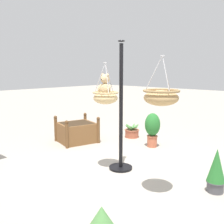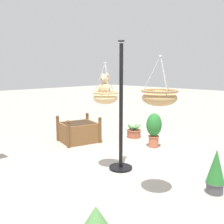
# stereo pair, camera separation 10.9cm
# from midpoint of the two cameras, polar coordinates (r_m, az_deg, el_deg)

# --- Properties ---
(ground_plane) EXTENTS (40.00, 40.00, 0.00)m
(ground_plane) POSITION_cam_midpoint_polar(r_m,az_deg,el_deg) (5.11, 1.53, -12.06)
(ground_plane) COLOR #A8A093
(display_pole_central) EXTENTS (0.44, 0.44, 2.37)m
(display_pole_central) POSITION_cam_midpoint_polar(r_m,az_deg,el_deg) (4.84, 2.61, -4.26)
(display_pole_central) COLOR black
(display_pole_central) RESTS_ON ground
(hanging_basket_with_teddy) EXTENTS (0.46, 0.46, 0.74)m
(hanging_basket_with_teddy) POSITION_cam_midpoint_polar(r_m,az_deg,el_deg) (4.65, -0.77, 3.29)
(hanging_basket_with_teddy) COLOR tan
(teddy_bear) EXTENTS (0.28, 0.25, 0.41)m
(teddy_bear) POSITION_cam_midpoint_polar(r_m,az_deg,el_deg) (4.62, -0.97, 5.53)
(teddy_bear) COLOR tan
(hanging_basket_left_high) EXTENTS (0.50, 0.50, 0.68)m
(hanging_basket_left_high) POSITION_cam_midpoint_polar(r_m,az_deg,el_deg) (3.62, 11.20, 3.28)
(hanging_basket_left_high) COLOR tan
(wooden_planter_box) EXTENTS (1.03, 1.11, 0.68)m
(wooden_planter_box) POSITION_cam_midpoint_polar(r_m,az_deg,el_deg) (6.82, -6.87, -4.25)
(wooden_planter_box) COLOR brown
(wooden_planter_box) RESTS_ON ground
(potted_plant_fern_front) EXTENTS (0.37, 0.37, 0.83)m
(potted_plant_fern_front) POSITION_cam_midpoint_polar(r_m,az_deg,el_deg) (6.35, 9.66, -3.45)
(potted_plant_fern_front) COLOR #BC6042
(potted_plant_fern_front) RESTS_ON ground
(potted_plant_flowering_red) EXTENTS (0.28, 0.28, 0.69)m
(potted_plant_flowering_red) POSITION_cam_midpoint_polar(r_m,az_deg,el_deg) (4.33, 22.45, -11.96)
(potted_plant_flowering_red) COLOR #4C4C51
(potted_plant_flowering_red) RESTS_ON ground
(potted_plant_small_succulent) EXTENTS (0.47, 0.43, 0.37)m
(potted_plant_small_succulent) POSITION_cam_midpoint_polar(r_m,az_deg,el_deg) (7.26, 5.24, -4.46)
(potted_plant_small_succulent) COLOR #AD563D
(potted_plant_small_succulent) RESTS_ON ground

